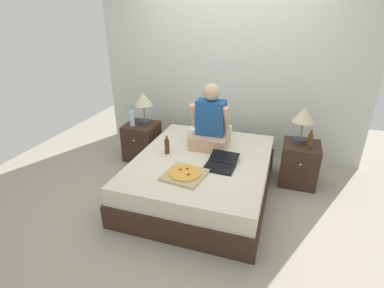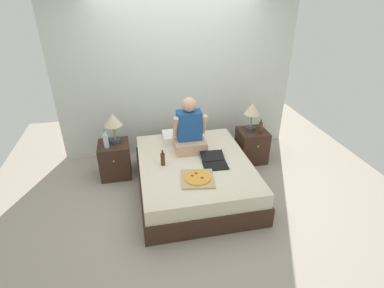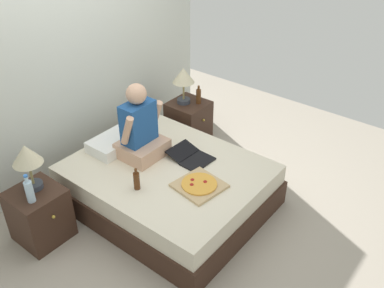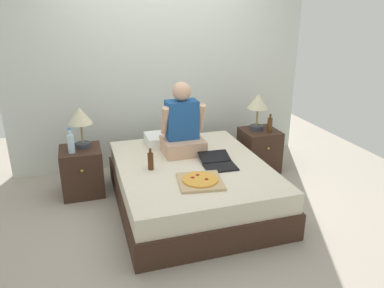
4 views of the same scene
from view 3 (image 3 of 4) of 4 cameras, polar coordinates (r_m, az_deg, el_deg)
name	(u,v)px [view 3 (image 3 of 4)]	position (r m, az deg, el deg)	size (l,w,h in m)	color
ground_plane	(169,203)	(4.49, -3.10, -7.83)	(5.81, 5.81, 0.00)	#9E9384
wall_back	(71,60)	(4.70, -15.80, 10.74)	(3.81, 0.12, 2.50)	silver
bed	(168,185)	(4.35, -3.18, -5.54)	(1.52, 1.87, 0.46)	#382319
nightstand_left	(40,215)	(4.19, -19.64, -8.86)	(0.44, 0.47, 0.53)	#382319
lamp_on_left_nightstand	(27,158)	(3.90, -21.16, -1.70)	(0.26, 0.26, 0.45)	#333842
water_bottle	(29,191)	(3.87, -20.86, -5.85)	(0.07, 0.07, 0.28)	silver
nightstand_right	(189,122)	(5.34, -0.46, 2.98)	(0.44, 0.47, 0.53)	#382319
lamp_on_right_nightstand	(183,78)	(5.08, -1.15, 8.82)	(0.26, 0.26, 0.45)	#333842
beer_bottle	(199,96)	(5.16, 0.88, 6.41)	(0.06, 0.06, 0.23)	#512D14
pillow	(115,143)	(4.52, -10.29, 0.18)	(0.52, 0.34, 0.12)	white
person_seated	(140,130)	(4.25, -6.93, 1.84)	(0.47, 0.40, 0.78)	tan
laptop	(192,158)	(4.28, 0.05, -1.86)	(0.34, 0.43, 0.07)	black
pizza_box	(199,185)	(3.94, 0.97, -5.49)	(0.45, 0.45, 0.04)	tan
beer_bottle_on_bed	(137,180)	(3.90, -7.40, -4.84)	(0.06, 0.06, 0.22)	#4C2811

